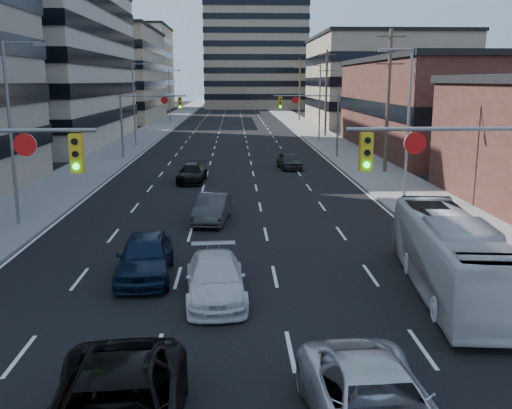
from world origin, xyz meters
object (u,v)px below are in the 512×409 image
at_px(white_van, 215,279).
at_px(silver_suv, 376,409).
at_px(sedan_blue, 145,256).
at_px(transit_bus, 451,256).

bearing_deg(white_van, silver_suv, -70.11).
relative_size(white_van, silver_suv, 0.88).
distance_m(silver_suv, sedan_blue, 11.83).
relative_size(white_van, transit_bus, 0.50).
bearing_deg(silver_suv, transit_bus, 57.49).
bearing_deg(sedan_blue, silver_suv, -61.91).
xyz_separation_m(silver_suv, transit_bus, (4.54, 8.14, 0.59)).
bearing_deg(transit_bus, white_van, -172.42).
relative_size(white_van, sedan_blue, 0.99).
height_order(silver_suv, sedan_blue, sedan_blue).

